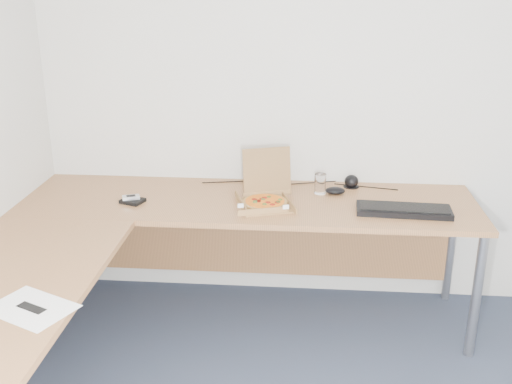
# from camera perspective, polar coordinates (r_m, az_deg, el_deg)

# --- Properties ---
(room_shell) EXTENTS (3.50, 3.50, 2.50)m
(room_shell) POSITION_cam_1_polar(r_m,az_deg,el_deg) (1.87, 10.53, -1.35)
(room_shell) COLOR silver
(room_shell) RESTS_ON ground
(desk) EXTENTS (2.50, 2.20, 0.73)m
(desk) POSITION_cam_1_polar(r_m,az_deg,el_deg) (3.03, -7.56, -3.89)
(desk) COLOR #A06A3E
(desk) RESTS_ON ground
(pizza_box) EXTENTS (0.27, 0.31, 0.28)m
(pizza_box) POSITION_cam_1_polar(r_m,az_deg,el_deg) (3.28, 0.86, -0.68)
(pizza_box) COLOR #9B7040
(pizza_box) RESTS_ON desk
(drinking_glass) EXTENTS (0.07, 0.07, 0.12)m
(drinking_glass) POSITION_cam_1_polar(r_m,az_deg,el_deg) (3.46, 6.03, 0.78)
(drinking_glass) COLOR white
(drinking_glass) RESTS_ON desk
(keyboard) EXTENTS (0.50, 0.20, 0.03)m
(keyboard) POSITION_cam_1_polar(r_m,az_deg,el_deg) (3.27, 13.66, -1.67)
(keyboard) COLOR black
(keyboard) RESTS_ON desk
(mouse) EXTENTS (0.13, 0.11, 0.04)m
(mouse) POSITION_cam_1_polar(r_m,az_deg,el_deg) (3.47, 7.43, 0.12)
(mouse) COLOR black
(mouse) RESTS_ON desk
(wallet) EXTENTS (0.14, 0.13, 0.02)m
(wallet) POSITION_cam_1_polar(r_m,az_deg,el_deg) (3.39, -11.48, -0.82)
(wallet) COLOR black
(wallet) RESTS_ON desk
(phone) EXTENTS (0.10, 0.08, 0.02)m
(phone) POSITION_cam_1_polar(r_m,az_deg,el_deg) (3.39, -11.62, -0.49)
(phone) COLOR #B2B5BA
(phone) RESTS_ON wallet
(paper_sheet) EXTENTS (0.37, 0.33, 0.00)m
(paper_sheet) POSITION_cam_1_polar(r_m,az_deg,el_deg) (2.47, -20.29, -10.15)
(paper_sheet) COLOR white
(paper_sheet) RESTS_ON desk
(dome_speaker) EXTENTS (0.09, 0.09, 0.08)m
(dome_speaker) POSITION_cam_1_polar(r_m,az_deg,el_deg) (3.60, 8.93, 1.06)
(dome_speaker) COLOR black
(dome_speaker) RESTS_ON desk
(cable_bundle) EXTENTS (0.56, 0.11, 0.01)m
(cable_bundle) POSITION_cam_1_polar(r_m,az_deg,el_deg) (3.61, 3.63, 0.77)
(cable_bundle) COLOR black
(cable_bundle) RESTS_ON desk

